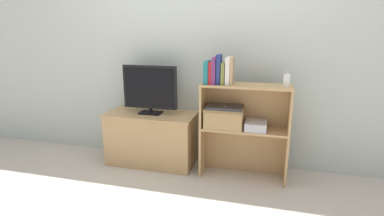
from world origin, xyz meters
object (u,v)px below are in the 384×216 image
Objects in this scene: book_teal at (207,72)px; book_plum at (215,70)px; magazine_stack at (256,125)px; book_ivory at (228,71)px; book_navy at (219,69)px; book_tan at (232,71)px; book_crimson at (211,73)px; storage_basket_left at (224,117)px; tv at (150,89)px; book_olive at (223,73)px; laptop at (225,107)px; tv_stand at (152,138)px; baby_monitor at (287,80)px.

book_plum reaches higher than book_teal.
book_ivory is at bearing -175.25° from magazine_stack.
book_navy reaches higher than book_ivory.
book_tan reaches higher than book_teal.
book_tan is at bearing 0.00° from book_crimson.
storage_basket_left is (0.09, 0.02, -0.42)m from book_plum.
magazine_stack is (0.23, 0.02, -0.48)m from book_tan.
book_olive is (0.74, -0.10, 0.19)m from tv.
book_tan is (0.81, -0.10, 0.21)m from tv.
book_tan reaches higher than laptop.
storage_basket_left is (-0.06, 0.02, -0.42)m from book_tan.
book_teal is 0.35m from laptop.
tv_stand is at bearing 175.59° from magazine_stack.
book_crimson is 0.64m from baby_monitor.
storage_basket_left is (0.13, 0.02, -0.40)m from book_crimson.
baby_monitor reaches higher than tv_stand.
magazine_stack is at bearing 4.75° from book_ivory.
baby_monitor is at bearing 2.82° from book_crimson.
tv_stand is 1.03m from book_navy.
book_crimson reaches higher than tv.
book_crimson is at bearing -9.07° from tv.
book_navy reaches higher than book_tan.
book_navy is 0.74× the size of storage_basket_left.
book_plum is at bearing -176.72° from magazine_stack.
book_ivory reaches higher than book_olive.
book_olive is (0.15, 0.00, -0.01)m from book_teal.
baby_monitor is 0.42× the size of laptop.
book_ivory is 0.55m from magazine_stack.
book_teal is 0.90× the size of magazine_stack.
book_teal is 0.43m from storage_basket_left.
book_ivory reaches higher than tv_stand.
tv_stand is 1.07m from book_ivory.
tv_stand is at bearing 172.85° from book_tan.
tv reaches higher than laptop.
magazine_stack is (0.26, 0.02, -0.48)m from book_ivory.
book_olive is at bearing 180.00° from book_ivory.
book_tan is at bearing 0.00° from book_navy.
book_olive is 0.55m from magazine_stack.
book_navy is 1.10× the size of book_tan.
book_plum reaches higher than tv_stand.
tv_stand is 0.52m from tv.
book_tan is 0.67× the size of storage_basket_left.
tv reaches higher than storage_basket_left.
book_olive is (0.74, -0.10, 0.71)m from tv_stand.
book_ivory is at bearing -7.45° from tv_stand.
tv is 2.33× the size of book_tan.
tv_stand is 3.99× the size of magazine_stack.
storage_basket_left is at bearing 0.00° from laptop.
tv_stand is 3.78× the size of book_plum.
tv is at bearing 175.67° from magazine_stack.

